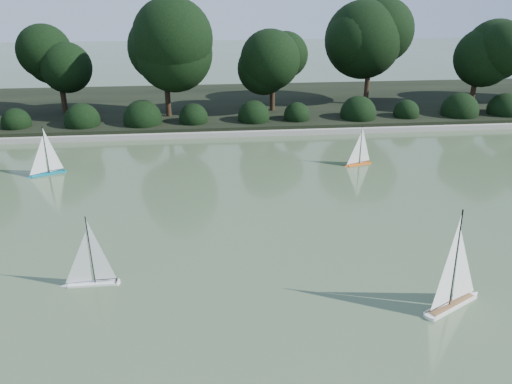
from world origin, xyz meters
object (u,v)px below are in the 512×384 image
Objects in this scene: sailboat_teal at (44,167)px; sailboat_white_a at (87,274)px; sailboat_orange at (357,159)px; sailboat_white_b at (457,290)px.

sailboat_white_a is at bearing -67.94° from sailboat_teal.
sailboat_teal is (-8.89, 0.10, 0.03)m from sailboat_orange.
sailboat_white_b reaches higher than sailboat_orange.
sailboat_white_b is at bearing -39.22° from sailboat_teal.
sailboat_white_a is 0.77× the size of sailboat_white_b.
sailboat_orange is at bearing 87.10° from sailboat_white_b.
sailboat_white_b is 1.27× the size of sailboat_teal.
sailboat_orange is at bearing -0.66° from sailboat_teal.
sailboat_teal is at bearing 179.34° from sailboat_orange.
sailboat_teal reaches higher than sailboat_white_a.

